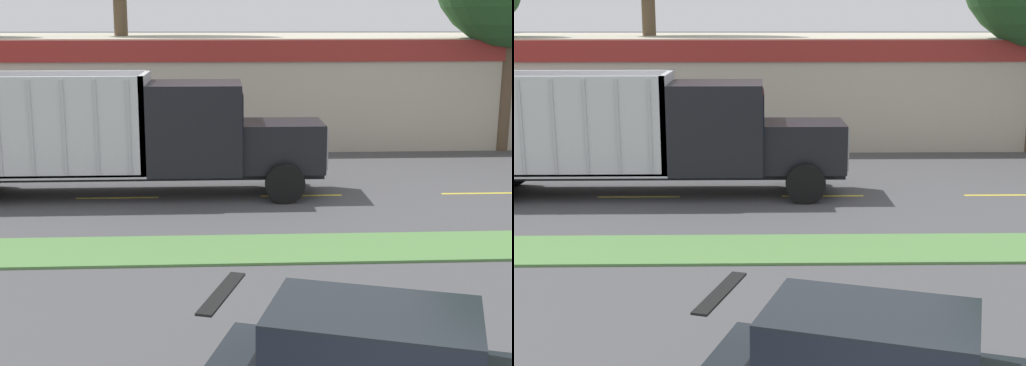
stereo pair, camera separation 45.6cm
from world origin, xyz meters
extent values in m
cube|color=#517F42|center=(0.00, 10.18, 0.03)|extent=(120.00, 2.05, 0.06)
cube|color=yellow|center=(-4.59, 15.21, 0.00)|extent=(2.40, 0.14, 0.01)
cube|color=yellow|center=(0.81, 15.21, 0.00)|extent=(2.40, 0.14, 0.01)
cube|color=yellow|center=(6.21, 15.21, 0.00)|extent=(2.40, 0.14, 0.01)
cube|color=black|center=(-4.60, 15.55, 0.65)|extent=(12.08, 1.33, 0.18)
cube|color=black|center=(0.25, 15.55, 1.45)|extent=(2.39, 1.98, 1.41)
cube|color=#B7B7BC|center=(1.47, 15.55, 1.45)|extent=(0.06, 1.69, 1.20)
cube|color=black|center=(-2.28, 15.55, 2.02)|extent=(2.67, 2.41, 2.56)
cube|color=black|center=(-0.93, 15.55, 2.47)|extent=(0.04, 2.05, 1.15)
cylinder|color=silver|center=(-3.72, 14.76, 2.67)|extent=(0.14, 0.14, 1.30)
cube|color=silver|center=(-7.13, 15.55, 0.80)|extent=(7.02, 2.41, 0.12)
cube|color=silver|center=(-3.70, 15.55, 2.19)|extent=(0.16, 2.41, 2.77)
cube|color=silver|center=(-7.13, 14.42, 2.19)|extent=(7.02, 0.16, 2.77)
cube|color=silver|center=(-7.13, 16.67, 2.19)|extent=(7.02, 0.16, 2.77)
cube|color=#B2B2B7|center=(-7.57, 14.32, 2.19)|extent=(0.10, 0.04, 2.63)
cube|color=#B2B2B7|center=(-6.69, 14.32, 2.19)|extent=(0.10, 0.04, 2.63)
cube|color=#B2B2B7|center=(-5.81, 14.32, 2.19)|extent=(0.10, 0.04, 2.63)
cube|color=#B2B2B7|center=(-4.93, 14.32, 2.19)|extent=(0.10, 0.04, 2.63)
cube|color=#B2B2B7|center=(-4.06, 14.32, 2.19)|extent=(0.10, 0.04, 2.63)
cylinder|color=black|center=(0.25, 14.36, 0.56)|extent=(1.13, 0.30, 1.13)
cylinder|color=black|center=(0.25, 16.73, 0.56)|extent=(1.13, 0.30, 1.13)
cube|color=black|center=(0.19, 2.53, 1.40)|extent=(2.79, 2.22, 0.71)
cube|color=black|center=(0.19, 2.53, 1.78)|extent=(2.79, 2.22, 0.04)
cube|color=black|center=(-1.57, 3.10, 1.82)|extent=(0.62, 1.40, 0.03)
cube|color=#BCB29E|center=(0.21, 28.15, 2.18)|extent=(27.48, 12.00, 4.35)
cube|color=maroon|center=(0.21, 22.10, 3.90)|extent=(26.11, 0.10, 0.80)
cylinder|color=brown|center=(-5.86, 27.17, 3.96)|extent=(0.59, 0.59, 7.92)
camera|label=1|loc=(-1.57, -5.08, 5.08)|focal=50.00mm
camera|label=2|loc=(-1.12, -5.09, 5.08)|focal=50.00mm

